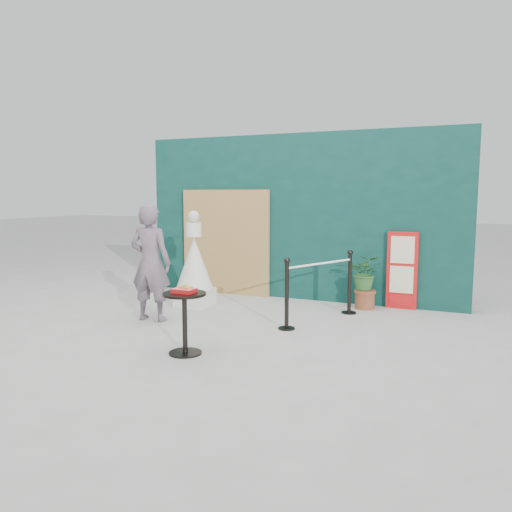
# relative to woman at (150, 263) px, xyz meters

# --- Properties ---
(ground) EXTENTS (60.00, 60.00, 0.00)m
(ground) POSITION_rel_woman_xyz_m (1.49, -0.63, -0.89)
(ground) COLOR #ADAAA5
(ground) RESTS_ON ground
(back_wall) EXTENTS (6.00, 0.30, 3.00)m
(back_wall) POSITION_rel_woman_xyz_m (1.49, 2.52, 0.61)
(back_wall) COLOR #0A312E
(back_wall) RESTS_ON ground
(bamboo_fence) EXTENTS (1.80, 0.08, 2.00)m
(bamboo_fence) POSITION_rel_woman_xyz_m (0.09, 2.31, 0.11)
(bamboo_fence) COLOR tan
(bamboo_fence) RESTS_ON ground
(woman) EXTENTS (0.69, 0.49, 1.77)m
(woman) POSITION_rel_woman_xyz_m (0.00, 0.00, 0.00)
(woman) COLOR #695A62
(woman) RESTS_ON ground
(menu_board) EXTENTS (0.50, 0.07, 1.30)m
(menu_board) POSITION_rel_woman_xyz_m (3.39, 2.32, -0.24)
(menu_board) COLOR red
(menu_board) RESTS_ON ground
(statue) EXTENTS (0.64, 0.64, 1.64)m
(statue) POSITION_rel_woman_xyz_m (0.10, 1.12, -0.22)
(statue) COLOR silver
(statue) RESTS_ON ground
(cafe_table) EXTENTS (0.52, 0.52, 0.75)m
(cafe_table) POSITION_rel_woman_xyz_m (1.32, -1.19, -0.39)
(cafe_table) COLOR black
(cafe_table) RESTS_ON ground
(food_basket) EXTENTS (0.26, 0.19, 0.11)m
(food_basket) POSITION_rel_woman_xyz_m (1.33, -1.18, -0.10)
(food_basket) COLOR #B31315
(food_basket) RESTS_ON cafe_table
(planter) EXTENTS (0.54, 0.47, 0.91)m
(planter) POSITION_rel_woman_xyz_m (2.83, 2.09, -0.36)
(planter) COLOR brown
(planter) RESTS_ON ground
(stanchion_barrier) EXTENTS (0.84, 1.54, 1.03)m
(stanchion_barrier) POSITION_rel_woman_xyz_m (2.37, 0.99, -0.39)
(stanchion_barrier) COLOR black
(stanchion_barrier) RESTS_ON ground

